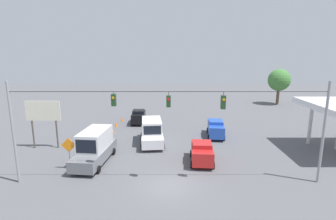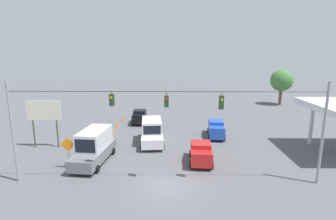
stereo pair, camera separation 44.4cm
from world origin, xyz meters
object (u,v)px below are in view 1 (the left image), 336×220
Objects in this scene: work_zone_sign at (69,148)px; sedan_black_withflow_far at (139,116)px; roadside_billboard at (43,114)px; sedan_red_crossing_near at (202,152)px; traffic_cone_fourth at (113,131)px; traffic_cone_second at (101,148)px; box_truck_white_withflow_mid at (152,132)px; box_truck_grey_parked_shoulder at (95,147)px; sedan_blue_oncoming_far at (216,128)px; tree_horizon_left at (279,80)px; overhead_signal_span at (169,122)px; traffic_cone_fifth at (116,125)px; traffic_cone_farthest at (122,119)px; traffic_cone_nearest at (92,159)px; traffic_cone_third at (108,139)px.

sedan_black_withflow_far is at bearing -105.47° from work_zone_sign.
sedan_red_crossing_near is at bearing 166.46° from roadside_billboard.
sedan_red_crossing_near is 13.63m from traffic_cone_fourth.
roadside_billboard is (6.10, -0.92, 3.37)m from traffic_cone_second.
roadside_billboard is (11.17, 1.52, 2.33)m from box_truck_white_withflow_mid.
box_truck_grey_parked_shoulder is 9.09m from traffic_cone_fourth.
sedan_blue_oncoming_far is 0.93× the size of roadside_billboard.
box_truck_grey_parked_shoulder is 2.43m from work_zone_sign.
tree_horizon_left is (-30.10, -29.83, 2.79)m from work_zone_sign.
overhead_signal_span is 10.03m from box_truck_white_withflow_mid.
traffic_cone_farthest is at bearing -94.28° from traffic_cone_fifth.
traffic_cone_fourth is at bearing -90.45° from traffic_cone_nearest.
sedan_red_crossing_near reaches higher than traffic_cone_farthest.
sedan_black_withflow_far is 15.94m from work_zone_sign.
traffic_cone_nearest is 1.00× the size of traffic_cone_third.
traffic_cone_nearest is 2.80m from traffic_cone_second.
tree_horizon_left reaches higher than work_zone_sign.
traffic_cone_fifth is 0.08× the size of tree_horizon_left.
sedan_blue_oncoming_far is 0.71× the size of box_truck_grey_parked_shoulder.
traffic_cone_fourth is at bearing 59.47° from sedan_black_withflow_far.
traffic_cone_farthest is at bearing -30.56° from sedan_blue_oncoming_far.
work_zone_sign is (1.39, 1.64, 1.71)m from traffic_cone_nearest.
box_truck_grey_parked_shoulder is at bearing 90.62° from traffic_cone_farthest.
traffic_cone_fifth is (0.40, -11.97, -1.20)m from box_truck_grey_parked_shoulder.
traffic_cone_nearest and traffic_cone_fifth have the same top height.
traffic_cone_second is 5.01m from work_zone_sign.
traffic_cone_second and traffic_cone_farthest have the same top height.
box_truck_grey_parked_shoulder reaches higher than traffic_cone_third.
traffic_cone_nearest is (7.15, -3.96, -4.58)m from overhead_signal_span.
traffic_cone_fifth is at bearing 85.72° from traffic_cone_farthest.
roadside_billboard reaches higher than box_truck_grey_parked_shoulder.
traffic_cone_third and traffic_cone_fifth have the same top height.
sedan_black_withflow_far is 8.79m from box_truck_white_withflow_mid.
sedan_red_crossing_near is at bearing 163.51° from traffic_cone_second.
traffic_cone_farthest is (2.66, -1.35, -0.74)m from sedan_black_withflow_far.
sedan_red_crossing_near is 7.39× the size of traffic_cone_second.
box_truck_white_withflow_mid is 8.61m from traffic_cone_fifth.
sedan_red_crossing_near is 34.08m from tree_horizon_left.
overhead_signal_span is at bearing 125.87° from traffic_cone_third.
roadside_billboard is at bearing 11.68° from sedan_blue_oncoming_far.
traffic_cone_farthest is 0.20× the size of work_zone_sign.
traffic_cone_third is at bearing -101.92° from work_zone_sign.
traffic_cone_fifth is at bearing -18.73° from sedan_blue_oncoming_far.
sedan_blue_oncoming_far is 1.66× the size of work_zone_sign.
sedan_black_withflow_far is 0.78× the size of roadside_billboard.
traffic_cone_fourth is (10.09, -9.13, -0.73)m from sedan_red_crossing_near.
sedan_red_crossing_near reaches higher than traffic_cone_third.
work_zone_sign is (6.65, 6.89, 0.67)m from box_truck_white_withflow_mid.
overhead_signal_span is 18.57m from sedan_black_withflow_far.
traffic_cone_second is 38.45m from tree_horizon_left.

